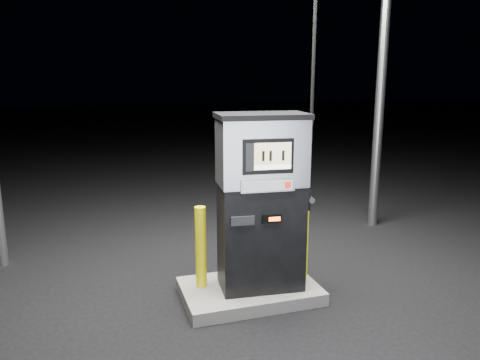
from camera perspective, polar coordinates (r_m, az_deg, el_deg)
name	(u,v)px	position (r m, az deg, el deg)	size (l,w,h in m)	color
ground	(249,297)	(5.80, 1.16, -14.05)	(80.00, 80.00, 0.00)	black
pump_island	(249,291)	(5.77, 1.16, -13.39)	(1.60, 1.00, 0.15)	slate
fuel_dispenser	(261,201)	(5.37, 2.63, -2.52)	(1.15, 0.70, 4.25)	black
bollard_left	(201,247)	(5.55, -4.80, -8.15)	(0.13, 0.13, 0.98)	#FFF60E
bollard_right	(303,240)	(5.86, 7.70, -7.27)	(0.13, 0.13, 0.94)	#FFF60E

